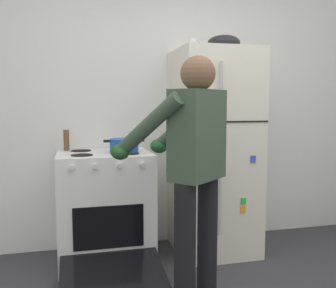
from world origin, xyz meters
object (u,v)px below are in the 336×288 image
Objects in this scene: coffee_mug at (194,44)px; pepper_mill at (66,140)px; red_pot at (124,145)px; refrigerator at (214,152)px; person_cook at (191,162)px; stove_range at (105,208)px; mixing_bowl at (224,43)px.

pepper_mill is (-1.08, 0.15, -0.82)m from coffee_mug.
red_pot is 0.52m from pepper_mill.
person_cook is (-0.51, -0.95, 0.07)m from refrigerator.
refrigerator is 0.96m from coffee_mug.
stove_range is (-0.96, -0.02, -0.44)m from refrigerator.
stove_range is 0.55m from red_pot.
mixing_bowl is (0.88, 0.05, 0.87)m from red_pot.
coffee_mug is 0.26m from mixing_bowl.
red_pot is at bearing -170.91° from coffee_mug.
coffee_mug reaches higher than red_pot.
person_cook reaches higher than pepper_mill.
refrigerator is 0.96m from mixing_bowl.
coffee_mug is at bearing 169.01° from mixing_bowl.
refrigerator is at bearing 1.05° from stove_range.
pepper_mill is (-0.46, 0.25, 0.03)m from red_pot.
refrigerator is 1.11× the size of person_cook.
pepper_mill is 1.59m from mixing_bowl.
refrigerator is 0.81m from red_pot.
refrigerator is 6.36× the size of mixing_bowl.
mixing_bowl is (0.26, -0.05, 0.02)m from coffee_mug.
stove_range is 7.12× the size of pepper_mill.
refrigerator is at bearing 3.55° from red_pot.
coffee_mug is (-0.18, 0.05, 0.94)m from refrigerator.
person_cook is at bearing -71.94° from red_pot.
stove_range is 1.59m from coffee_mug.
red_pot is (-0.80, -0.05, 0.09)m from refrigerator.
mixing_bowl is (1.34, -0.20, 0.83)m from pepper_mill.
mixing_bowl reaches higher than pepper_mill.
person_cook is 9.33× the size of pepper_mill.
red_pot is 1.06m from coffee_mug.
refrigerator is 1.06m from stove_range.
person_cook is 1.42m from mixing_bowl.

